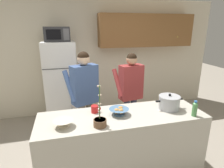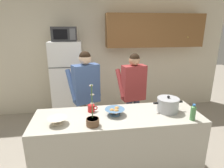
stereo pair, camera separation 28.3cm
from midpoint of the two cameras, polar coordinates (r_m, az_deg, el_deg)
back_wall_unit at (r=4.46m, az=-3.94°, el=9.78°), size 6.00×0.48×2.60m
kitchen_island at (r=2.66m, az=-0.11°, el=-18.33°), size 2.13×0.68×0.92m
refrigerator at (r=4.12m, az=-17.07°, el=0.22°), size 0.64×0.68×1.72m
microwave at (r=3.94m, az=-18.38°, el=14.18°), size 0.48×0.37×0.28m
person_near_pot at (r=3.08m, az=-10.97°, el=-1.78°), size 0.60×0.55×1.64m
person_by_sink at (r=3.31m, az=3.23°, el=-1.00°), size 0.54×0.47×1.58m
cooking_pot at (r=2.63m, az=14.05°, el=-5.51°), size 0.40×0.29×0.22m
coffee_mug at (r=2.50m, az=-8.53°, el=-7.62°), size 0.13×0.09×0.10m
bread_bowl at (r=2.41m, az=-1.22°, el=-8.29°), size 0.25×0.25×0.10m
empty_bowl at (r=2.25m, az=-18.18°, el=-11.26°), size 0.23×0.23×0.08m
bottle_near_edge at (r=2.52m, az=20.94°, el=-7.07°), size 0.06×0.06×0.20m
potted_orchid at (r=2.16m, az=-7.51°, el=-11.20°), size 0.15×0.15×0.50m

